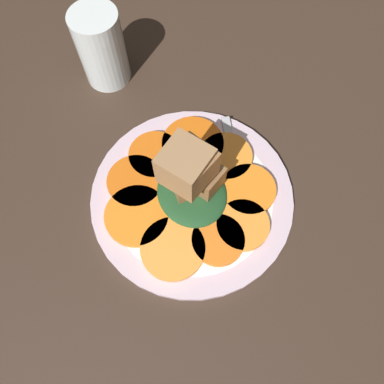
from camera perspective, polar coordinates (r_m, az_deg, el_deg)
name	(u,v)px	position (r cm, az deg, el deg)	size (l,w,h in cm)	color
table_slab	(192,201)	(48.63, 0.00, -1.44)	(120.00, 120.00, 2.00)	#38281E
plate	(192,197)	(47.23, 0.00, -0.76)	(25.40, 25.40, 1.05)	silver
carrot_slice_0	(248,190)	(47.08, 8.61, 0.38)	(6.83, 6.83, 0.82)	orange
carrot_slice_1	(226,156)	(48.81, 5.16, 5.43)	(6.86, 6.86, 0.82)	orange
carrot_slice_2	(193,144)	(49.53, 0.12, 7.32)	(8.14, 8.14, 0.82)	#D55F13
carrot_slice_3	(155,155)	(48.95, -5.66, 5.64)	(6.81, 6.81, 0.82)	#D66114
carrot_slice_4	(135,181)	(47.56, -8.63, 1.65)	(7.10, 7.10, 0.82)	#D66115
carrot_slice_5	(137,216)	(45.77, -8.43, -3.58)	(7.80, 7.80, 0.82)	orange
carrot_slice_6	(173,249)	(44.13, -2.94, -8.60)	(7.63, 7.63, 0.82)	orange
carrot_slice_7	(214,242)	(44.36, 3.43, -7.58)	(6.28, 6.28, 0.82)	orange
carrot_slice_8	(243,225)	(45.30, 7.75, -5.01)	(6.39, 6.39, 0.82)	orange
center_pile	(190,177)	(42.60, -0.26, 2.36)	(9.38, 8.44, 10.98)	#1E4723
fork	(237,176)	(47.88, 6.80, 2.41)	(16.57, 7.51, 0.40)	#B2B2B7
water_glass	(102,48)	(55.57, -13.62, 20.53)	(6.44, 6.44, 10.74)	silver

